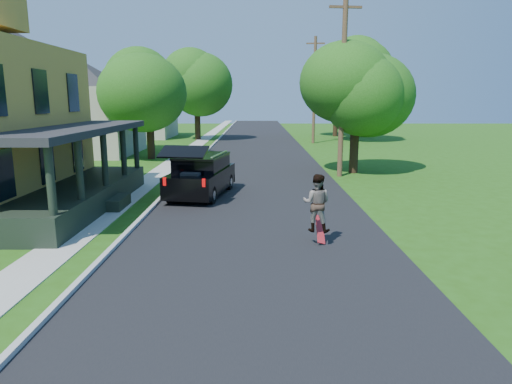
{
  "coord_description": "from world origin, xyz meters",
  "views": [
    {
      "loc": [
        -0.02,
        -11.13,
        4.11
      ],
      "look_at": [
        -0.05,
        3.0,
        1.25
      ],
      "focal_mm": 32.0,
      "sensor_mm": 36.0,
      "label": 1
    }
  ],
  "objects_px": {
    "black_suv": "(201,175)",
    "tree_right_near": "(356,87)",
    "utility_pole_near": "(343,85)",
    "skateboarder": "(317,203)"
  },
  "relations": [
    {
      "from": "black_suv",
      "to": "utility_pole_near",
      "type": "relative_size",
      "value": 0.57
    },
    {
      "from": "black_suv",
      "to": "tree_right_near",
      "type": "distance_m",
      "value": 10.89
    },
    {
      "from": "skateboarder",
      "to": "utility_pole_near",
      "type": "relative_size",
      "value": 0.18
    },
    {
      "from": "black_suv",
      "to": "tree_right_near",
      "type": "height_order",
      "value": "tree_right_near"
    },
    {
      "from": "utility_pole_near",
      "to": "black_suv",
      "type": "bearing_deg",
      "value": -149.49
    },
    {
      "from": "utility_pole_near",
      "to": "skateboarder",
      "type": "bearing_deg",
      "value": -109.31
    },
    {
      "from": "skateboarder",
      "to": "black_suv",
      "type": "bearing_deg",
      "value": -42.98
    },
    {
      "from": "black_suv",
      "to": "utility_pole_near",
      "type": "distance_m",
      "value": 9.49
    },
    {
      "from": "utility_pole_near",
      "to": "tree_right_near",
      "type": "bearing_deg",
      "value": 46.32
    },
    {
      "from": "black_suv",
      "to": "skateboarder",
      "type": "height_order",
      "value": "black_suv"
    }
  ]
}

